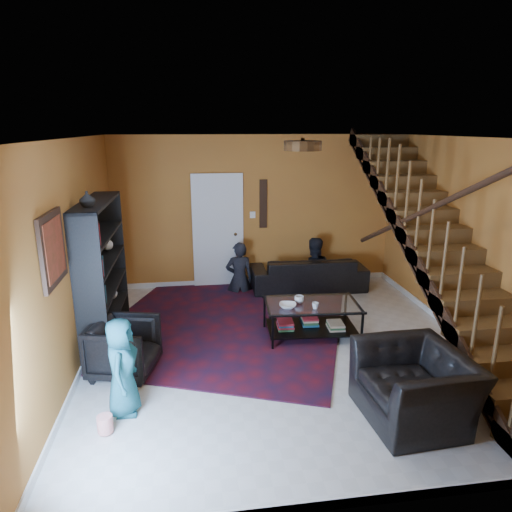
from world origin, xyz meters
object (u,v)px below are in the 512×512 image
Objects in this scene: bookshelf at (103,276)px; armchair_left at (124,347)px; sofa at (308,273)px; armchair_right at (414,386)px; coffee_table at (312,317)px.

armchair_left is (0.35, -0.96, -0.62)m from bookshelf.
bookshelf is 0.95× the size of sofa.
coffee_table is (-0.55, 2.02, -0.07)m from armchair_right.
bookshelf is 4.17m from armchair_right.
armchair_right is 0.82× the size of coffee_table.
bookshelf is at bearing -127.64° from armchair_right.
sofa is 4.00m from armchair_left.
coffee_table is at bearing 78.04° from sofa.
bookshelf is 2.65× the size of armchair_left.
sofa reaches higher than coffee_table.
sofa is at bearing 76.98° from coffee_table.
coffee_table is (2.53, 0.69, -0.05)m from armchair_left.
armchair_right is (3.43, -2.29, -0.60)m from bookshelf.
coffee_table is (2.88, -0.27, -0.67)m from bookshelf.
sofa is at bearing 26.98° from bookshelf.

